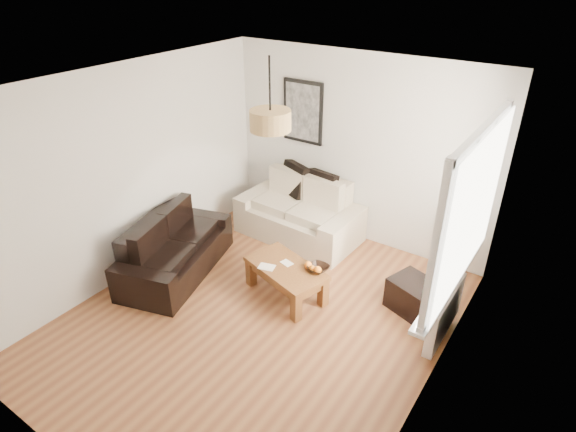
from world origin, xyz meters
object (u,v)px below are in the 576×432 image
Objects in this scene: loveseat_cream at (299,210)px; ottoman at (419,299)px; sofa_leather at (175,247)px; coffee_table at (286,280)px.

ottoman is at bearing -15.74° from loveseat_cream.
loveseat_cream is at bearing -42.82° from sofa_leather.
coffee_table is at bearing -61.04° from loveseat_cream.
ottoman is (2.88, 0.96, -0.17)m from sofa_leather.
sofa_leather is at bearing -164.93° from coffee_table.
coffee_table reaches higher than ottoman.
loveseat_cream reaches higher than sofa_leather.
sofa_leather reaches higher than ottoman.
ottoman is at bearing -87.75° from sofa_leather.
coffee_table is at bearing -158.45° from ottoman.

